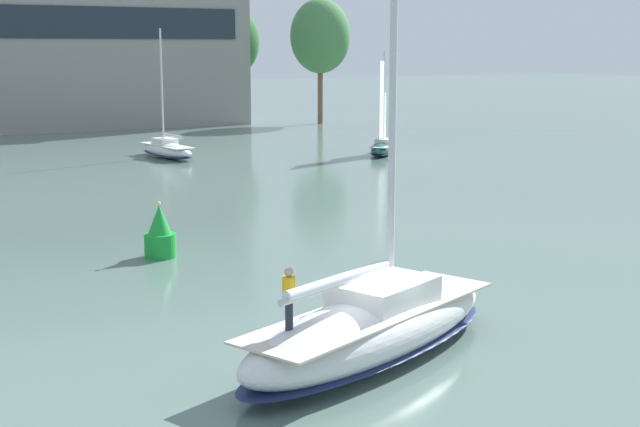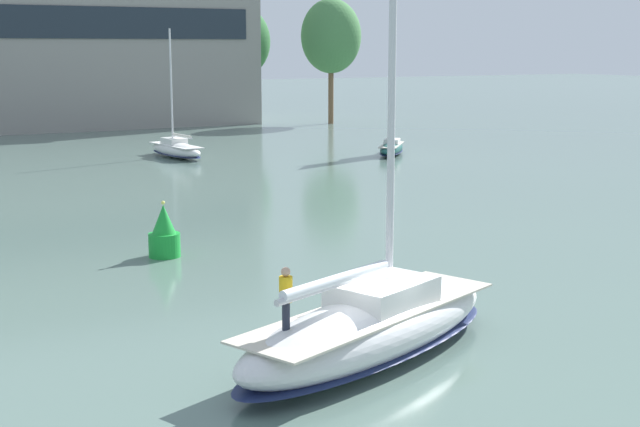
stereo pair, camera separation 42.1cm
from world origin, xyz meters
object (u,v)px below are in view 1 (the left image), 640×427
object	(u,v)px
tree_shore_left	(232,42)
channel_buoy	(160,235)
sailboat_moored_near_marina	(167,149)
sailboat_moored_mid_channel	(382,146)
tree_shore_right	(320,36)
sailboat_main	(373,325)

from	to	relation	value
tree_shore_left	channel_buoy	bearing A→B (deg)	-116.01
channel_buoy	sailboat_moored_near_marina	bearing A→B (deg)	70.17
sailboat_moored_near_marina	channel_buoy	size ratio (longest dim) A/B	4.24
sailboat_moored_mid_channel	tree_shore_right	bearing A→B (deg)	70.63
sailboat_moored_near_marina	sailboat_main	bearing A→B (deg)	-102.56
tree_shore_left	sailboat_main	size ratio (longest dim) A/B	0.91
sailboat_moored_mid_channel	sailboat_main	bearing A→B (deg)	-123.23
sailboat_main	sailboat_moored_mid_channel	world-z (taller)	sailboat_main
sailboat_moored_mid_channel	sailboat_moored_near_marina	bearing A→B (deg)	158.01
tree_shore_left	tree_shore_right	world-z (taller)	tree_shore_right
sailboat_moored_mid_channel	channel_buoy	bearing A→B (deg)	-137.01
sailboat_moored_mid_channel	channel_buoy	xyz separation A→B (m)	(-27.44, -25.57, 0.23)
tree_shore_right	sailboat_moored_near_marina	bearing A→B (deg)	-139.74
tree_shore_right	sailboat_main	distance (m)	77.89
channel_buoy	tree_shore_left	bearing A→B (deg)	63.99
tree_shore_left	sailboat_moored_near_marina	world-z (taller)	tree_shore_left
tree_shore_left	tree_shore_right	xyz separation A→B (m)	(7.99, -6.36, 0.59)
tree_shore_right	channel_buoy	size ratio (longest dim) A/B	5.91
tree_shore_right	channel_buoy	world-z (taller)	tree_shore_right
tree_shore_left	tree_shore_right	size ratio (longest dim) A/B	0.94
tree_shore_left	sailboat_moored_mid_channel	bearing A→B (deg)	-93.25
tree_shore_right	sailboat_main	world-z (taller)	sailboat_main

